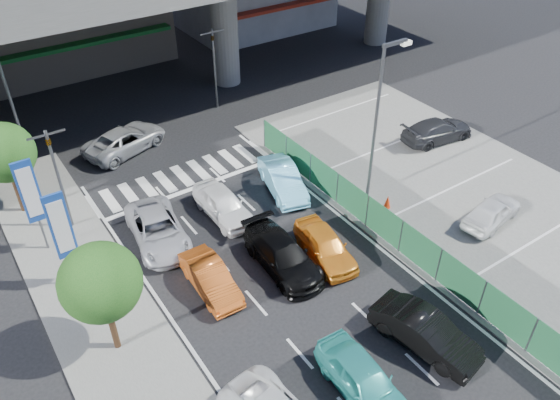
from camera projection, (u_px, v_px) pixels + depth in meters
ground at (334, 334)px, 20.71m from camera, size 120.00×120.00×0.00m
parking_lot at (482, 208)px, 26.99m from camera, size 12.00×28.00×0.06m
sidewalk_left at (118, 347)px, 20.16m from camera, size 4.00×30.00×0.12m
fence_run at (417, 249)px, 23.23m from camera, size 0.16×22.00×1.80m
traffic_light_left at (52, 156)px, 23.52m from camera, size 1.60×1.24×5.20m
traffic_light_right at (213, 49)px, 33.46m from camera, size 1.60×1.24×5.20m
street_lamp_right at (380, 111)px, 25.09m from camera, size 1.65×0.22×8.00m
street_lamp_left at (11, 89)px, 26.95m from camera, size 1.65×0.22×8.00m
signboard_near at (61, 229)px, 20.93m from camera, size 0.80×0.14×4.70m
signboard_far at (30, 195)px, 22.74m from camera, size 0.80×0.14×4.70m
tree_near at (101, 283)px, 18.18m from camera, size 2.80×2.80×4.80m
tree_far at (4, 153)px, 24.79m from camera, size 2.80×2.80×4.80m
taxi_teal_mid at (363, 380)px, 18.28m from camera, size 1.85×4.14×1.38m
hatch_black_mid_right at (425, 332)px, 19.90m from camera, size 2.26×4.39×1.38m
taxi_orange_left at (210, 278)px, 22.25m from camera, size 1.41×3.74×1.22m
sedan_black_mid at (283, 255)px, 23.29m from camera, size 2.11×4.71×1.34m
taxi_orange_right at (325, 246)px, 23.79m from camera, size 2.17×4.08×1.32m
wagon_silver_front_left at (158, 230)px, 24.66m from camera, size 2.83×4.98×1.31m
sedan_white_front_mid at (223, 204)px, 26.15m from camera, size 1.64×4.04×1.37m
kei_truck_front_right at (283, 180)px, 27.83m from camera, size 2.49×4.42×1.38m
crossing_wagon_silver at (125, 140)px, 31.05m from camera, size 5.38×3.72×1.37m
parked_sedan_white at (492, 211)px, 25.71m from camera, size 3.81×2.03×1.23m
parked_sedan_dgrey at (437, 130)px, 31.89m from camera, size 4.68×2.36×1.30m
traffic_cone at (387, 202)px, 26.80m from camera, size 0.39×0.39×0.68m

